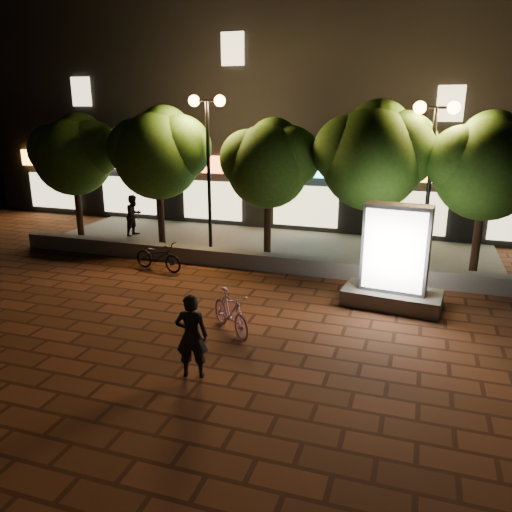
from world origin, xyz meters
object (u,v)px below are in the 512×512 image
at_px(tree_left, 160,150).
at_px(ad_kiosk, 394,266).
at_px(street_lamp_right, 433,143).
at_px(pedestrian, 134,215).
at_px(tree_mid, 270,161).
at_px(street_lamp_left, 208,134).
at_px(scooter_parked, 158,256).
at_px(tree_far_left, 75,152).
at_px(rider, 192,336).
at_px(tree_right, 375,153).
at_px(scooter_pink, 231,312).
at_px(tree_far_right, 489,163).

bearing_deg(tree_left, ad_kiosk, -21.50).
height_order(street_lamp_right, pedestrian, street_lamp_right).
relative_size(street_lamp_right, ad_kiosk, 1.89).
relative_size(tree_mid, street_lamp_left, 0.87).
distance_m(tree_mid, scooter_parked, 4.71).
height_order(street_lamp_left, scooter_parked, street_lamp_left).
relative_size(tree_far_left, street_lamp_left, 0.89).
bearing_deg(tree_far_left, tree_left, 0.00).
xyz_separation_m(scooter_parked, pedestrian, (-2.86, 3.36, 0.42)).
distance_m(street_lamp_right, rider, 9.31).
relative_size(tree_right, scooter_pink, 3.08).
relative_size(tree_mid, pedestrian, 2.84).
bearing_deg(tree_far_left, scooter_parked, -28.75).
height_order(scooter_parked, pedestrian, pedestrian).
relative_size(ad_kiosk, rider, 1.59).
height_order(tree_left, tree_right, tree_right).
bearing_deg(tree_mid, tree_left, 180.00).
bearing_deg(rider, pedestrian, -67.90).
bearing_deg(ad_kiosk, tree_far_left, 164.54).
distance_m(tree_left, tree_right, 7.30).
bearing_deg(tree_right, tree_far_right, -0.00).
bearing_deg(tree_far_left, street_lamp_right, -1.21).
bearing_deg(tree_far_left, rider, -43.81).
height_order(street_lamp_right, ad_kiosk, street_lamp_right).
bearing_deg(scooter_pink, tree_right, 20.49).
height_order(tree_left, street_lamp_left, street_lamp_left).
distance_m(tree_left, scooter_pink, 8.33).
distance_m(tree_far_left, scooter_pink, 10.73).
height_order(street_lamp_left, ad_kiosk, street_lamp_left).
bearing_deg(ad_kiosk, street_lamp_right, 77.16).
bearing_deg(rider, tree_left, -73.27).
distance_m(ad_kiosk, rider, 5.87).
relative_size(tree_right, rider, 3.05).
distance_m(tree_right, scooter_parked, 7.34).
relative_size(scooter_pink, pedestrian, 1.04).
xyz_separation_m(tree_far_right, ad_kiosk, (-2.24, -3.25, -2.30)).
bearing_deg(scooter_pink, rider, -137.95).
distance_m(tree_far_left, street_lamp_right, 12.47).
height_order(tree_right, street_lamp_right, tree_right).
distance_m(tree_mid, tree_right, 3.32).
xyz_separation_m(tree_left, rider, (4.90, -8.06, -2.61)).
xyz_separation_m(tree_right, scooter_pink, (-2.40, -6.05, -3.07)).
distance_m(tree_right, street_lamp_right, 1.70).
bearing_deg(street_lamp_right, tree_right, 170.90).
bearing_deg(tree_mid, scooter_parked, -137.83).
bearing_deg(tree_right, pedestrian, 174.95).
distance_m(tree_far_left, scooter_parked, 6.04).
xyz_separation_m(ad_kiosk, rider, (-3.36, -4.81, -0.23)).
distance_m(street_lamp_left, scooter_parked, 4.32).
xyz_separation_m(tree_far_left, tree_mid, (7.50, -0.00, -0.08)).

